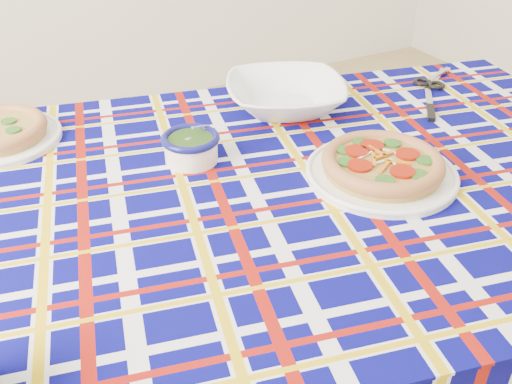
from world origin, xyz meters
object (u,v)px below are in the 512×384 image
dining_table (281,214)px  pesto_bowl (191,145)px  main_focaccia_plate (382,163)px  serving_bowl (285,95)px

dining_table → pesto_bowl: bearing=139.3°
main_focaccia_plate → pesto_bowl: pesto_bowl is taller
serving_bowl → dining_table: bearing=-121.8°
serving_bowl → main_focaccia_plate: bearing=-89.2°
pesto_bowl → serving_bowl: (0.29, 0.12, -0.00)m
pesto_bowl → serving_bowl: pesto_bowl is taller
main_focaccia_plate → pesto_bowl: (-0.30, 0.23, 0.01)m
main_focaccia_plate → pesto_bowl: 0.38m
dining_table → serving_bowl: size_ratio=6.05×
pesto_bowl → serving_bowl: size_ratio=0.42×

